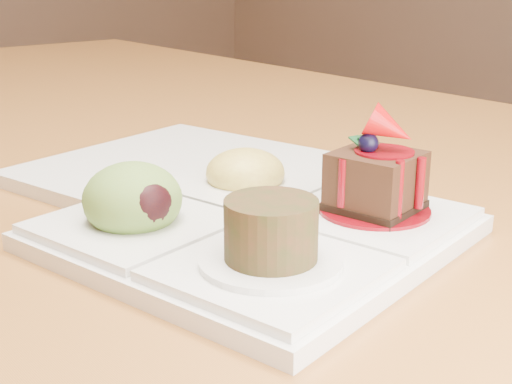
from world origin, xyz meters
TOP-DOWN VIEW (x-y plane):
  - dining_table at (0.00, 0.00)m, footprint 1.00×1.80m
  - sampler_plate at (-0.07, -0.33)m, footprint 0.28×0.28m
  - second_plate at (-0.03, -0.18)m, footprint 0.28×0.28m

SIDE VIEW (x-z plane):
  - dining_table at x=0.00m, z-range 0.31..1.06m
  - second_plate at x=-0.03m, z-range 0.75..0.76m
  - sampler_plate at x=-0.07m, z-range 0.72..0.82m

